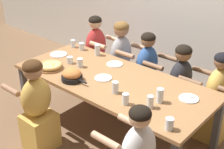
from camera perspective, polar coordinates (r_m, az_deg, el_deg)
ground_plane at (r=3.95m, az=0.00°, el=-10.56°), size 18.00×18.00×0.00m
dining_table at (r=3.58m, az=0.00°, el=-1.70°), size 2.34×1.02×0.76m
pizza_board_main at (r=3.83m, az=-11.20°, el=1.52°), size 0.30×0.30×0.07m
skillet_bowl at (r=3.51m, az=-7.33°, el=-0.16°), size 0.35×0.24×0.14m
empty_plate_a at (r=3.54m, az=-1.62°, el=-0.62°), size 0.20×0.20×0.02m
empty_plate_b at (r=4.23m, az=-9.74°, el=3.66°), size 0.23×0.23×0.02m
empty_plate_c at (r=3.88m, az=0.49°, el=1.92°), size 0.20×0.20×0.02m
empty_plate_d at (r=3.24m, az=13.87°, el=-4.27°), size 0.20×0.20×0.02m
cocktail_glass_blue at (r=3.94m, az=-7.70°, el=2.58°), size 0.08×0.08×0.11m
drinking_glass_a at (r=4.34m, az=-5.58°, el=5.03°), size 0.07×0.07×0.10m
drinking_glass_b at (r=3.82m, az=-5.85°, el=2.06°), size 0.07×0.07×0.11m
drinking_glass_c at (r=2.74m, az=10.44°, el=-9.01°), size 0.08×0.08×0.11m
drinking_glass_d at (r=3.04m, az=2.49°, el=-4.59°), size 0.07×0.07×0.12m
drinking_glass_e at (r=3.23m, az=0.58°, el=-2.47°), size 0.07×0.07×0.13m
drinking_glass_f at (r=4.45m, az=-7.12°, el=5.56°), size 0.07×0.07×0.11m
drinking_glass_g at (r=3.00m, az=7.01°, el=-4.98°), size 0.06×0.06×0.13m
drinking_glass_h at (r=3.10m, az=8.75°, el=-3.96°), size 0.07×0.07×0.15m
drinking_glass_i at (r=4.14m, az=-2.69°, el=4.39°), size 0.07×0.07×0.15m
diner_near_midleft at (r=3.54m, az=-13.47°, el=-6.12°), size 0.51×0.40×1.10m
diner_far_midleft at (r=4.41m, az=1.66°, el=1.88°), size 0.51×0.40×1.17m
diner_far_left at (r=4.71m, az=-2.90°, el=3.30°), size 0.51×0.40×1.16m
diner_far_midright at (r=3.97m, az=12.30°, el=-2.56°), size 0.51×0.40×1.07m
diner_far_center at (r=4.19m, az=6.33°, el=-0.25°), size 0.51×0.40×1.11m
diner_far_right at (r=3.80m, az=18.46°, el=-4.69°), size 0.51×0.40×1.10m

